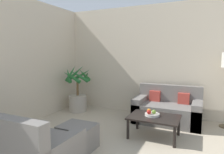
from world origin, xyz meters
TOP-DOWN VIEW (x-y plane):
  - wall_back at (0.00, 5.68)m, footprint 8.31×0.06m
  - potted_palm at (-2.88, 5.04)m, footprint 0.76×0.76m
  - sofa_loveseat at (-0.59, 5.16)m, footprint 1.41×0.79m
  - coffee_table at (-0.67, 4.24)m, footprint 0.89×0.64m
  - fruit_bowl at (-0.71, 4.26)m, footprint 0.27×0.27m
  - apple_red at (-0.76, 4.19)m, footprint 0.08×0.08m
  - apple_green at (-0.68, 4.25)m, footprint 0.08×0.08m
  - orange_fruit at (-0.78, 4.28)m, footprint 0.07×0.07m
  - armchair at (-1.71, 2.50)m, footprint 0.83×0.84m
  - ottoman at (-1.66, 3.28)m, footprint 0.54×0.46m

SIDE VIEW (x-z plane):
  - ottoman at x=-1.66m, z-range 0.00..0.39m
  - armchair at x=-1.71m, z-range -0.14..0.68m
  - sofa_loveseat at x=-0.59m, z-range -0.13..0.67m
  - coffee_table at x=-0.67m, z-range 0.14..0.53m
  - fruit_bowl at x=-0.71m, z-range 0.39..0.43m
  - potted_palm at x=-2.88m, z-range -0.15..1.07m
  - orange_fruit at x=-0.78m, z-range 0.43..0.51m
  - apple_green at x=-0.68m, z-range 0.43..0.51m
  - apple_red at x=-0.76m, z-range 0.43..0.51m
  - wall_back at x=0.00m, z-range 0.00..2.70m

